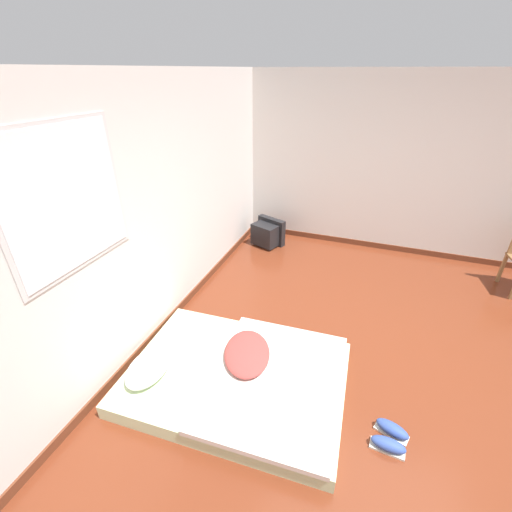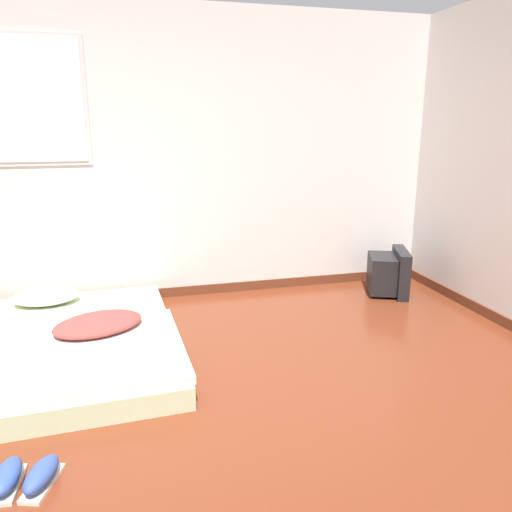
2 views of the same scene
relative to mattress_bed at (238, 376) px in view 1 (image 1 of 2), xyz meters
name	(u,v)px [view 1 (image 1 of 2)]	position (x,y,z in m)	size (l,w,h in m)	color
ground_plane	(404,395)	(0.40, -1.45, -0.10)	(20.00, 20.00, 0.00)	maroon
wall_back	(140,224)	(0.39, 1.13, 1.19)	(8.27, 0.08, 2.60)	silver
wall_right	(420,171)	(3.37, -1.45, 1.18)	(0.08, 7.50, 2.60)	silver
mattress_bed	(238,376)	(0.00, 0.00, 0.00)	(1.48, 2.00, 0.29)	beige
crt_tv	(268,233)	(2.83, 0.66, 0.10)	(0.49, 0.55, 0.43)	black
sneaker_pair	(390,437)	(-0.11, -1.33, -0.05)	(0.31, 0.30, 0.10)	silver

